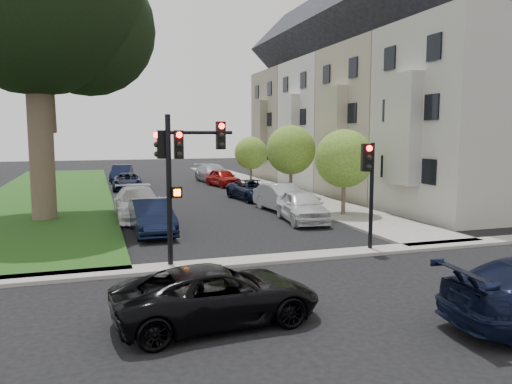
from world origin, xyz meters
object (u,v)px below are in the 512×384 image
object	(u,v)px
car_parked_8	(127,181)
car_parked_2	(253,190)
traffic_signal_main	(181,163)
car_parked_4	(213,173)
car_parked_6	(138,203)
traffic_signal_secondary	(369,176)
car_parked_0	(302,206)
car_cross_near	(218,295)
small_tree_c	(251,153)
small_tree_a	(344,159)
small_tree_b	(291,150)
car_parked_3	(223,178)
car_parked_5	(152,217)
car_parked_9	(122,173)
car_parked_1	(282,198)

from	to	relation	value
car_parked_8	car_parked_2	bearing A→B (deg)	-45.09
traffic_signal_main	car_parked_8	distance (m)	23.43
car_parked_4	car_parked_6	world-z (taller)	car_parked_6
traffic_signal_secondary	car_parked_6	world-z (taller)	traffic_signal_secondary
traffic_signal_main	car_parked_6	distance (m)	10.07
car_parked_0	car_parked_4	xyz separation A→B (m)	(0.39, 20.65, 0.01)
car_parked_0	car_cross_near	bearing A→B (deg)	-114.82
small_tree_c	car_parked_2	size ratio (longest dim) A/B	0.87
small_tree_a	small_tree_b	world-z (taller)	small_tree_b
car_parked_3	car_parked_8	world-z (taller)	car_parked_3
small_tree_c	traffic_signal_secondary	bearing A→B (deg)	-97.00
small_tree_c	car_cross_near	distance (m)	29.90
car_parked_3	car_parked_6	size ratio (longest dim) A/B	0.76
traffic_signal_main	car_parked_5	bearing A→B (deg)	93.49
car_parked_5	car_parked_9	distance (m)	24.06
traffic_signal_main	car_parked_2	size ratio (longest dim) A/B	1.05
car_parked_5	car_parked_8	xyz separation A→B (m)	(0.10, 17.59, -0.11)
small_tree_b	car_parked_3	size ratio (longest dim) A/B	1.16
small_tree_c	car_parked_4	distance (m)	4.85
small_tree_c	car_parked_1	bearing A→B (deg)	-100.14
traffic_signal_secondary	car_parked_9	size ratio (longest dim) A/B	0.87
small_tree_b	car_parked_4	xyz separation A→B (m)	(-2.29, 12.55, -2.42)
car_parked_4	car_parked_8	distance (m)	8.45
car_cross_near	car_parked_5	bearing A→B (deg)	-3.55
traffic_signal_main	traffic_signal_secondary	size ratio (longest dim) A/B	1.23
small_tree_b	car_parked_8	world-z (taller)	small_tree_b
small_tree_a	small_tree_c	distance (m)	16.00
small_tree_b	car_parked_2	xyz separation A→B (m)	(-2.51, 0.25, -2.56)
car_parked_1	car_parked_8	bearing A→B (deg)	112.40
small_tree_a	small_tree_c	size ratio (longest dim) A/B	1.12
traffic_signal_secondary	car_parked_8	distance (m)	24.43
car_parked_5	car_parked_2	bearing A→B (deg)	48.80
small_tree_b	car_parked_5	size ratio (longest dim) A/B	1.07
car_parked_2	car_parked_9	world-z (taller)	car_parked_9
traffic_signal_main	car_parked_1	world-z (taller)	traffic_signal_main
car_parked_4	car_parked_5	size ratio (longest dim) A/B	1.21
car_parked_0	car_parked_3	size ratio (longest dim) A/B	1.09
car_cross_near	car_parked_6	bearing A→B (deg)	-3.06
car_parked_2	car_parked_6	world-z (taller)	car_parked_6
car_cross_near	car_parked_2	bearing A→B (deg)	-25.06
car_parked_0	car_parked_3	world-z (taller)	car_parked_0
car_parked_3	traffic_signal_secondary	bearing A→B (deg)	-102.61
small_tree_c	car_parked_1	distance (m)	13.83
car_parked_0	car_parked_1	distance (m)	3.35
traffic_signal_main	car_parked_2	xyz separation A→B (m)	(7.11, 14.72, -2.73)
small_tree_a	car_parked_6	xyz separation A→B (m)	(-10.20, 2.53, -2.21)
traffic_signal_main	car_parked_3	size ratio (longest dim) A/B	1.18
car_parked_1	car_parked_2	distance (m)	5.02
small_tree_b	small_tree_c	bearing A→B (deg)	90.00
small_tree_c	car_cross_near	xyz separation A→B (m)	(-9.66, -28.22, -2.01)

